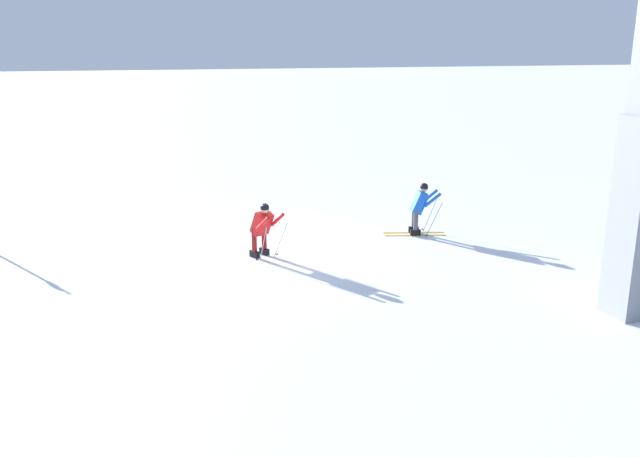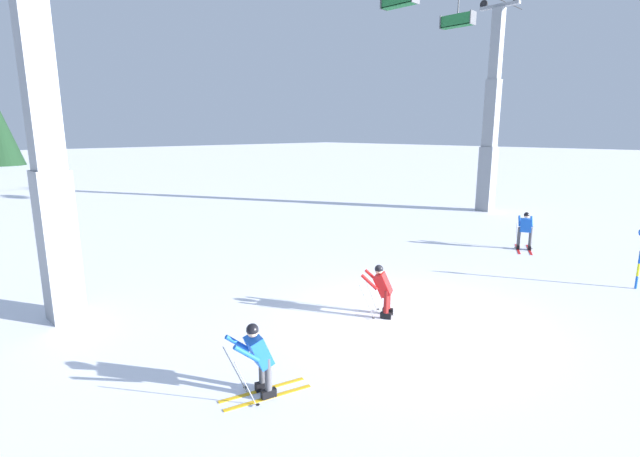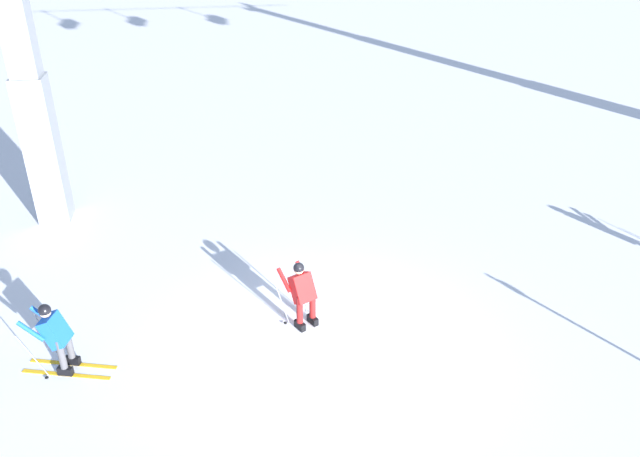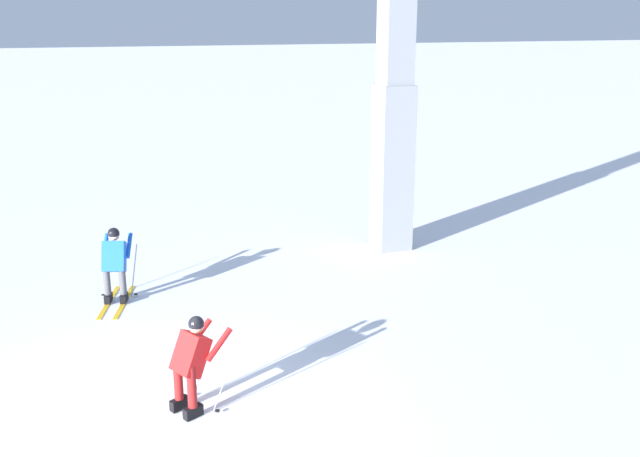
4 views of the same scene
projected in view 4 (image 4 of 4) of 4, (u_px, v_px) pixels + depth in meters
The scene contains 4 objects.
ground_plane at pixel (137, 432), 9.69m from camera, with size 260.00×260.00×0.00m, color white.
skier_carving_main at pixel (191, 360), 10.02m from camera, with size 1.17×1.64×1.51m.
lift_tower_near at pixel (396, 30), 16.01m from camera, with size 0.79×2.90×12.15m.
skier_distant_uphill at pixel (115, 261), 13.97m from camera, with size 1.75×0.94×1.56m.
Camera 4 is at (8.85, -0.46, 5.36)m, focal length 40.63 mm.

